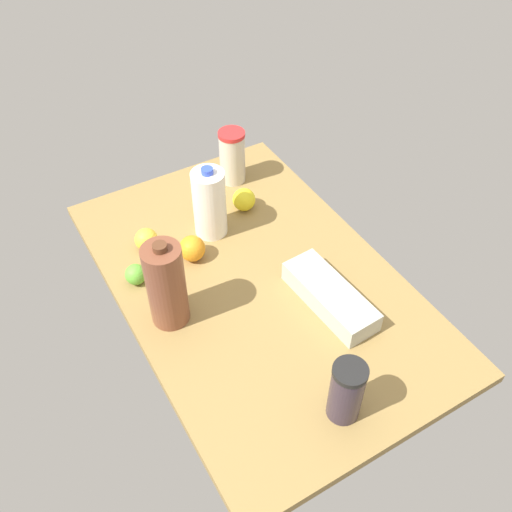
% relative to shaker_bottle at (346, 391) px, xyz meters
% --- Properties ---
extents(countertop, '(1.20, 0.76, 0.03)m').
position_rel_shaker_bottle_xyz_m(countertop, '(0.47, -0.04, -0.10)').
color(countertop, olive).
rests_on(countertop, ground).
extents(shaker_bottle, '(0.08, 0.08, 0.18)m').
position_rel_shaker_bottle_xyz_m(shaker_bottle, '(0.00, 0.00, 0.00)').
color(shaker_bottle, '#332937').
rests_on(shaker_bottle, countertop).
extents(milk_jug, '(0.10, 0.10, 0.24)m').
position_rel_shaker_bottle_xyz_m(milk_jug, '(0.73, -0.02, 0.02)').
color(milk_jug, white).
rests_on(milk_jug, countertop).
extents(egg_carton, '(0.31, 0.13, 0.06)m').
position_rel_shaker_bottle_xyz_m(egg_carton, '(0.29, -0.17, -0.06)').
color(egg_carton, '#BABBAA').
rests_on(egg_carton, countertop).
extents(tumbler_cup, '(0.09, 0.09, 0.19)m').
position_rel_shaker_bottle_xyz_m(tumbler_cup, '(0.93, -0.21, 0.01)').
color(tumbler_cup, beige).
rests_on(tumbler_cup, countertop).
extents(chocolate_milk_jug, '(0.10, 0.10, 0.28)m').
position_rel_shaker_bottle_xyz_m(chocolate_milk_jug, '(0.48, 0.23, 0.04)').
color(chocolate_milk_jug, brown).
rests_on(chocolate_milk_jug, countertop).
extents(lemon_far_back, '(0.07, 0.07, 0.07)m').
position_rel_shaker_bottle_xyz_m(lemon_far_back, '(0.76, 0.18, -0.05)').
color(lemon_far_back, yellow).
rests_on(lemon_far_back, countertop).
extents(orange_beside_bowl, '(0.08, 0.08, 0.08)m').
position_rel_shaker_bottle_xyz_m(orange_beside_bowl, '(0.65, 0.08, -0.05)').
color(orange_beside_bowl, orange).
rests_on(orange_beside_bowl, countertop).
extents(lemon_loose, '(0.08, 0.08, 0.08)m').
position_rel_shaker_bottle_xyz_m(lemon_loose, '(0.77, -0.17, -0.05)').
color(lemon_loose, yellow).
rests_on(lemon_loose, countertop).
extents(lime_near_front, '(0.06, 0.06, 0.06)m').
position_rel_shaker_bottle_xyz_m(lime_near_front, '(0.64, 0.27, -0.06)').
color(lime_near_front, '#61B637').
rests_on(lime_near_front, countertop).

